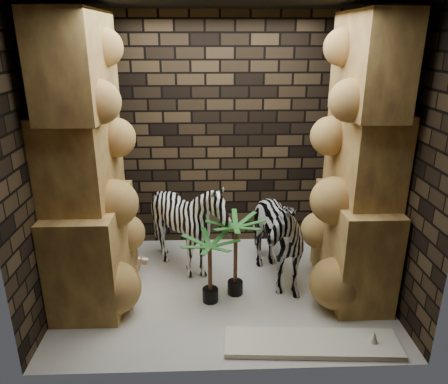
{
  "coord_description": "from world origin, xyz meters",
  "views": [
    {
      "loc": [
        -0.15,
        -4.17,
        2.7
      ],
      "look_at": [
        0.01,
        0.15,
        1.12
      ],
      "focal_mm": 34.25,
      "sensor_mm": 36.0,
      "label": 1
    }
  ],
  "objects_px": {
    "palm_front": "(235,257)",
    "zebra_right": "(269,226)",
    "giraffe_toy": "(123,281)",
    "surfboard": "(312,343)",
    "palm_back": "(210,270)",
    "zebra_left": "(189,230)"
  },
  "relations": [
    {
      "from": "giraffe_toy",
      "to": "surfboard",
      "type": "height_order",
      "value": "giraffe_toy"
    },
    {
      "from": "palm_front",
      "to": "giraffe_toy",
      "type": "bearing_deg",
      "value": -169.34
    },
    {
      "from": "zebra_left",
      "to": "giraffe_toy",
      "type": "bearing_deg",
      "value": -130.52
    },
    {
      "from": "giraffe_toy",
      "to": "palm_front",
      "type": "distance_m",
      "value": 1.2
    },
    {
      "from": "palm_front",
      "to": "zebra_right",
      "type": "bearing_deg",
      "value": 34.47
    },
    {
      "from": "palm_back",
      "to": "surfboard",
      "type": "height_order",
      "value": "palm_back"
    },
    {
      "from": "surfboard",
      "to": "zebra_right",
      "type": "bearing_deg",
      "value": 106.45
    },
    {
      "from": "zebra_right",
      "to": "giraffe_toy",
      "type": "bearing_deg",
      "value": -179.44
    },
    {
      "from": "palm_front",
      "to": "surfboard",
      "type": "distance_m",
      "value": 1.18
    },
    {
      "from": "zebra_right",
      "to": "giraffe_toy",
      "type": "relative_size",
      "value": 2.17
    },
    {
      "from": "zebra_right",
      "to": "palm_back",
      "type": "xyz_separation_m",
      "value": [
        -0.67,
        -0.4,
        -0.31
      ]
    },
    {
      "from": "zebra_right",
      "to": "palm_back",
      "type": "bearing_deg",
      "value": -165.6
    },
    {
      "from": "zebra_right",
      "to": "surfboard",
      "type": "height_order",
      "value": "zebra_right"
    },
    {
      "from": "palm_front",
      "to": "surfboard",
      "type": "height_order",
      "value": "palm_front"
    },
    {
      "from": "zebra_right",
      "to": "palm_front",
      "type": "xyz_separation_m",
      "value": [
        -0.39,
        -0.27,
        -0.23
      ]
    },
    {
      "from": "palm_back",
      "to": "surfboard",
      "type": "bearing_deg",
      "value": -38.66
    },
    {
      "from": "zebra_right",
      "to": "palm_back",
      "type": "height_order",
      "value": "zebra_right"
    },
    {
      "from": "palm_back",
      "to": "surfboard",
      "type": "distance_m",
      "value": 1.25
    },
    {
      "from": "zebra_left",
      "to": "palm_front",
      "type": "height_order",
      "value": "zebra_left"
    },
    {
      "from": "giraffe_toy",
      "to": "surfboard",
      "type": "bearing_deg",
      "value": -18.25
    },
    {
      "from": "zebra_right",
      "to": "surfboard",
      "type": "relative_size",
      "value": 0.86
    },
    {
      "from": "zebra_right",
      "to": "giraffe_toy",
      "type": "distance_m",
      "value": 1.68
    }
  ]
}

